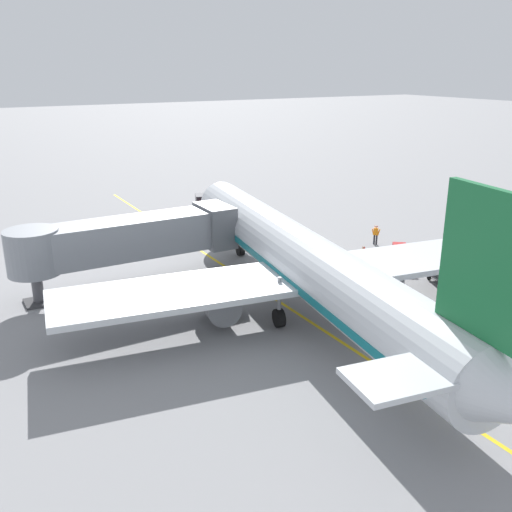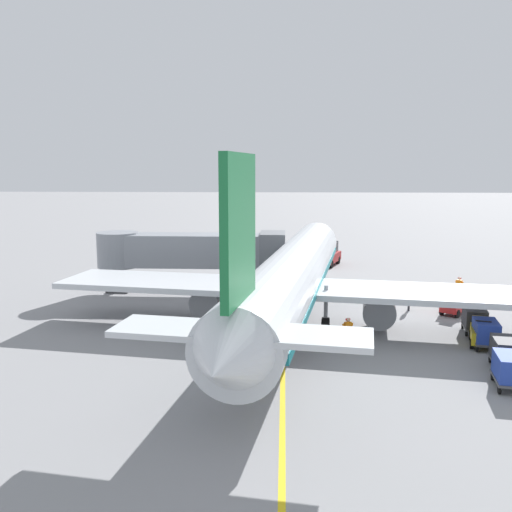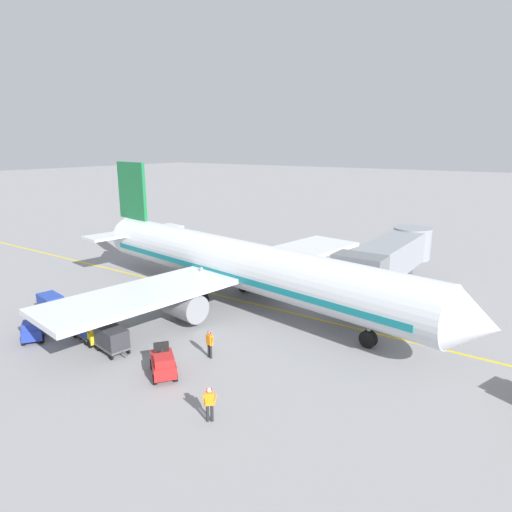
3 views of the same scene
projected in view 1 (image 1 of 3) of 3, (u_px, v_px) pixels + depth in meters
ground_plane at (306, 319)px, 34.40m from camera, size 400.00×400.00×0.00m
gate_lead_in_line at (306, 319)px, 34.40m from camera, size 0.24×80.00×0.01m
parked_airliner at (303, 262)px, 34.70m from camera, size 30.44×37.29×10.63m
jet_bridge at (127, 238)px, 38.43m from camera, size 15.36×3.50×4.98m
pushback_tractor at (205, 209)px, 55.86m from camera, size 3.57×4.89×2.40m
baggage_tug_lead at (466, 285)px, 37.78m from camera, size 1.88×2.74×1.62m
baggage_tug_trailing at (400, 255)px, 43.70m from camera, size 2.48×2.71×1.62m
baggage_cart_front at (444, 270)px, 39.76m from camera, size 1.66×2.97×1.58m
baggage_cart_second_in_train at (474, 285)px, 37.19m from camera, size 1.66×2.97×1.58m
ground_crew_wing_walker at (386, 309)px, 33.42m from camera, size 0.69×0.39×1.69m
ground_crew_loader at (363, 256)px, 42.78m from camera, size 0.31×0.73×1.69m
ground_crew_marshaller at (376, 234)px, 48.34m from camera, size 0.54×0.61×1.69m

